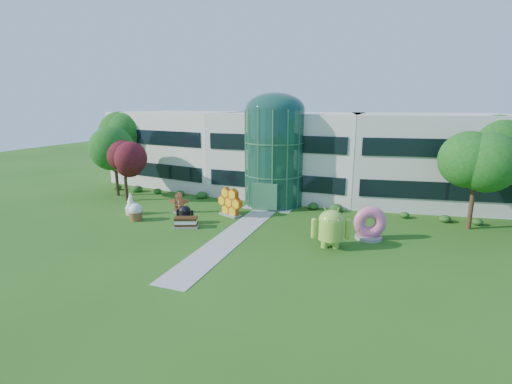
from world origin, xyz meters
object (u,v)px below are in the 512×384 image
at_px(android_black, 185,213).
at_px(donut, 369,222).
at_px(android_green, 331,226).
at_px(gingerbread, 179,203).

distance_m(android_black, donut, 15.60).
relative_size(android_green, gingerbread, 1.52).
distance_m(android_green, android_black, 13.05).
bearing_deg(gingerbread, android_green, -26.91).
bearing_deg(android_green, donut, 30.28).
distance_m(android_green, donut, 3.86).
xyz_separation_m(android_green, android_black, (-12.98, 1.15, -0.74)).
bearing_deg(android_green, android_black, 156.15).
xyz_separation_m(android_black, donut, (15.50, 1.75, 0.39)).
bearing_deg(donut, android_black, 167.28).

